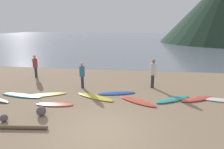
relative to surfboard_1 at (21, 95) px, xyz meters
The scene contains 17 objects.
ground_plane 8.70m from the surfboard_1, 53.61° to the left, with size 120.00×120.00×0.20m, color #8C7559.
ocean_water 57.42m from the surfboard_1, 84.84° to the left, with size 140.00×100.00×0.01m, color slate.
surfboard_1 is the anchor object (origin of this frame).
surfboard_2 1.22m from the surfboard_1, 12.34° to the left, with size 2.55×0.58×0.07m, color yellow.
surfboard_3 2.56m from the surfboard_1, 21.33° to the right, with size 1.90×0.53×0.07m, color #D84C38.
surfboard_4 4.18m from the surfboard_1, ahead, with size 2.37×0.57×0.09m, color yellow.
surfboard_5 5.36m from the surfboard_1, 11.60° to the left, with size 2.23×0.56×0.07m, color #1E479E.
surfboard_6 6.48m from the surfboard_1, ahead, with size 2.16×0.57×0.09m, color #D84C38.
surfboard_7 8.36m from the surfboard_1, ahead, with size 2.25×0.53×0.10m, color teal.
surfboard_8 9.65m from the surfboard_1, ahead, with size 2.06×0.54×0.10m, color #D84C38.
surfboard_9 10.91m from the surfboard_1, ahead, with size 2.67×0.54×0.08m, color white.
person_0 4.15m from the surfboard_1, 107.64° to the left, with size 0.35×0.35×1.72m.
person_1 7.88m from the surfboard_1, 18.83° to the left, with size 0.37×0.37×1.83m.
person_2 3.66m from the surfboard_1, 31.98° to the left, with size 0.33×0.33×1.63m.
driftwood_log 3.88m from the surfboard_1, 57.09° to the right, with size 0.14×0.14×2.00m, color brown.
beach_rock_near 3.00m from the surfboard_1, 69.45° to the right, with size 0.31×0.31×0.31m, color #584C51.
beach_rock_far 3.13m from the surfboard_1, 42.21° to the right, with size 0.42×0.42×0.42m, color #4F4C51.
Camera 1 is at (1.25, -6.21, 3.82)m, focal length 30.33 mm.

